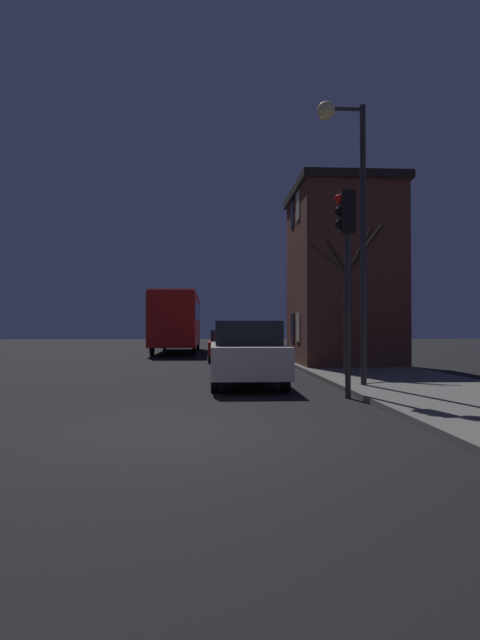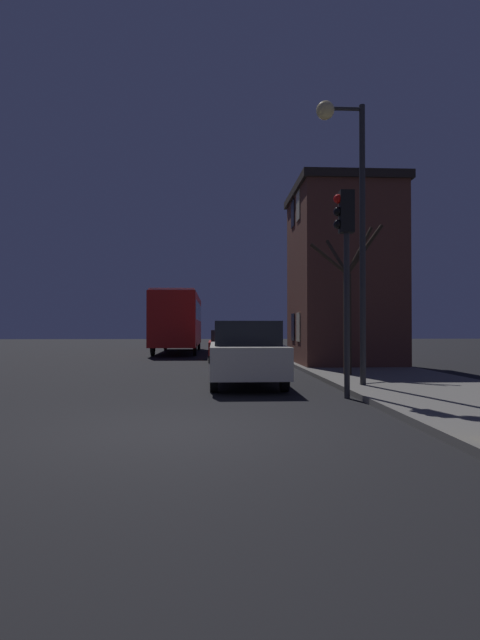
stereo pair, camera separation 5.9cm
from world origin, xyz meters
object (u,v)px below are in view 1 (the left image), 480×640
Objects in this scene: bus at (178,318)px; bare_tree at (348,302)px; streetlamp at (348,189)px; traffic_light at (346,249)px; car_near_lane at (246,352)px; car_mid_lane at (228,344)px.

bare_tree is at bearing -68.84° from bus.
bus is (-5.38, 18.50, -2.75)m from streetlamp.
traffic_light is 4.03m from car_near_lane.
streetlamp is 1.44× the size of car_near_lane.
traffic_light is 4.37m from bare_tree.
streetlamp is at bearing -73.80° from bus.
car_near_lane is at bearing 126.37° from traffic_light.
bare_tree is at bearing 74.11° from traffic_light.
bus is at bearing 99.80° from car_near_lane.
streetlamp is at bearing -27.87° from car_near_lane.
car_near_lane is (-2.40, 1.27, -4.00)m from streetlamp.
car_mid_lane is at bearing -70.54° from bus.
bare_tree is 1.06× the size of car_mid_lane.
traffic_light reaches higher than car_near_lane.
bare_tree is at bearing 74.96° from streetlamp.
bus reaches higher than car_mid_lane.
streetlamp reaches higher than bare_tree.
bare_tree is 3.73m from car_near_lane.
bare_tree is 8.70m from car_mid_lane.
bus is at bearing 109.46° from car_mid_lane.
car_near_lane is 1.14× the size of car_mid_lane.
bus is at bearing 103.94° from traffic_light.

